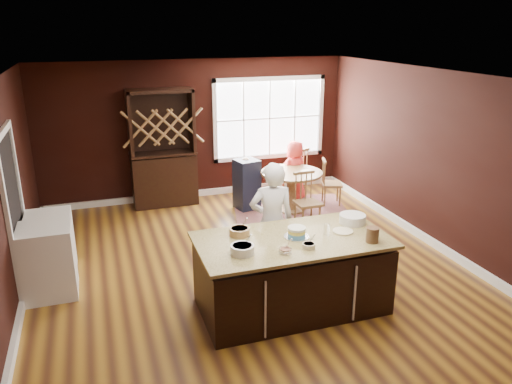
# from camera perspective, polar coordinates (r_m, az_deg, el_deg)

# --- Properties ---
(room_shell) EXTENTS (7.00, 7.00, 7.00)m
(room_shell) POSITION_cam_1_polar(r_m,az_deg,el_deg) (6.59, -0.46, 1.23)
(room_shell) COLOR #8F611B
(room_shell) RESTS_ON ground
(window) EXTENTS (2.36, 0.10, 1.66)m
(window) POSITION_cam_1_polar(r_m,az_deg,el_deg) (10.22, 1.53, 8.42)
(window) COLOR white
(window) RESTS_ON room_shell
(doorway) EXTENTS (0.08, 1.26, 2.13)m
(doorway) POSITION_cam_1_polar(r_m,az_deg,el_deg) (7.05, -25.75, -2.33)
(doorway) COLOR white
(doorway) RESTS_ON room_shell
(kitchen_island) EXTENTS (2.28, 1.20, 0.92)m
(kitchen_island) POSITION_cam_1_polar(r_m,az_deg,el_deg) (6.15, 4.10, -9.42)
(kitchen_island) COLOR black
(kitchen_island) RESTS_ON ground
(dining_table) EXTENTS (1.13, 1.13, 0.75)m
(dining_table) POSITION_cam_1_polar(r_m,az_deg,el_deg) (9.22, 4.06, 1.03)
(dining_table) COLOR olive
(dining_table) RESTS_ON ground
(baker) EXTENTS (0.66, 0.49, 1.65)m
(baker) POSITION_cam_1_polar(r_m,az_deg,el_deg) (6.64, 1.81, -3.48)
(baker) COLOR silver
(baker) RESTS_ON ground
(layer_cake) EXTENTS (0.31, 0.31, 0.12)m
(layer_cake) POSITION_cam_1_polar(r_m,az_deg,el_deg) (5.95, 4.67, -4.61)
(layer_cake) COLOR silver
(layer_cake) RESTS_ON kitchen_island
(bowl_blue) EXTENTS (0.27, 0.27, 0.10)m
(bowl_blue) POSITION_cam_1_polar(r_m,az_deg,el_deg) (5.53, -1.57, -6.58)
(bowl_blue) COLOR white
(bowl_blue) RESTS_ON kitchen_island
(bowl_yellow) EXTENTS (0.25, 0.25, 0.09)m
(bowl_yellow) POSITION_cam_1_polar(r_m,az_deg,el_deg) (6.00, -1.89, -4.54)
(bowl_yellow) COLOR olive
(bowl_yellow) RESTS_ON kitchen_island
(bowl_pink) EXTENTS (0.15, 0.15, 0.05)m
(bowl_pink) POSITION_cam_1_polar(r_m,az_deg,el_deg) (5.56, 3.37, -6.72)
(bowl_pink) COLOR silver
(bowl_pink) RESTS_ON kitchen_island
(bowl_olive) EXTENTS (0.15, 0.15, 0.06)m
(bowl_olive) POSITION_cam_1_polar(r_m,az_deg,el_deg) (5.70, 6.05, -6.13)
(bowl_olive) COLOR beige
(bowl_olive) RESTS_ON kitchen_island
(drinking_glass) EXTENTS (0.07, 0.07, 0.14)m
(drinking_glass) POSITION_cam_1_polar(r_m,az_deg,el_deg) (6.05, 8.07, -4.25)
(drinking_glass) COLOR silver
(drinking_glass) RESTS_ON kitchen_island
(dinner_plate) EXTENTS (0.25, 0.25, 0.02)m
(dinner_plate) POSITION_cam_1_polar(r_m,az_deg,el_deg) (6.19, 9.90, -4.43)
(dinner_plate) COLOR beige
(dinner_plate) RESTS_ON kitchen_island
(white_tub) EXTENTS (0.33, 0.33, 0.11)m
(white_tub) POSITION_cam_1_polar(r_m,az_deg,el_deg) (6.46, 10.96, -3.02)
(white_tub) COLOR silver
(white_tub) RESTS_ON kitchen_island
(stoneware_crock) EXTENTS (0.15, 0.15, 0.18)m
(stoneware_crock) POSITION_cam_1_polar(r_m,az_deg,el_deg) (5.95, 13.16, -4.78)
(stoneware_crock) COLOR brown
(stoneware_crock) RESTS_ON kitchen_island
(rug) EXTENTS (2.39, 2.02, 0.01)m
(rug) POSITION_cam_1_polar(r_m,az_deg,el_deg) (9.39, 3.99, -2.05)
(rug) COLOR brown
(rug) RESTS_ON ground
(chair_east) EXTENTS (0.46, 0.47, 0.91)m
(chair_east) POSITION_cam_1_polar(r_m,az_deg,el_deg) (9.64, 8.66, 1.15)
(chair_east) COLOR brown
(chair_east) RESTS_ON ground
(chair_south) EXTENTS (0.42, 0.40, 0.97)m
(chair_south) POSITION_cam_1_polar(r_m,az_deg,el_deg) (8.48, 5.92, -1.00)
(chair_south) COLOR brown
(chair_south) RESTS_ON ground
(chair_north) EXTENTS (0.56, 0.55, 1.01)m
(chair_north) POSITION_cam_1_polar(r_m,az_deg,el_deg) (10.06, 4.46, 2.36)
(chair_north) COLOR brown
(chair_north) RESTS_ON ground
(seated_woman) EXTENTS (0.69, 0.58, 1.20)m
(seated_woman) POSITION_cam_1_polar(r_m,az_deg,el_deg) (9.75, 4.44, 2.41)
(seated_woman) COLOR #F53E3C
(seated_woman) RESTS_ON ground
(high_chair) EXTENTS (0.48, 0.48, 0.99)m
(high_chair) POSITION_cam_1_polar(r_m,az_deg,el_deg) (9.30, -1.06, 0.99)
(high_chair) COLOR black
(high_chair) RESTS_ON ground
(toddler) EXTENTS (0.18, 0.14, 0.26)m
(toddler) POSITION_cam_1_polar(r_m,az_deg,el_deg) (9.21, -1.05, 2.84)
(toddler) COLOR #8CA5BF
(toddler) RESTS_ON high_chair
(table_plate) EXTENTS (0.22, 0.22, 0.02)m
(table_plate) POSITION_cam_1_polar(r_m,az_deg,el_deg) (9.17, 5.71, 2.34)
(table_plate) COLOR beige
(table_plate) RESTS_ON dining_table
(table_cup) EXTENTS (0.15, 0.15, 0.10)m
(table_cup) POSITION_cam_1_polar(r_m,az_deg,el_deg) (9.21, 2.57, 2.76)
(table_cup) COLOR white
(table_cup) RESTS_ON dining_table
(hutch) EXTENTS (1.20, 0.50, 2.21)m
(hutch) POSITION_cam_1_polar(r_m,az_deg,el_deg) (9.55, -10.61, 4.92)
(hutch) COLOR black
(hutch) RESTS_ON ground
(washer) EXTENTS (0.64, 0.62, 0.93)m
(washer) POSITION_cam_1_polar(r_m,az_deg,el_deg) (6.92, -22.67, -7.29)
(washer) COLOR silver
(washer) RESTS_ON ground
(dryer) EXTENTS (0.60, 0.58, 0.87)m
(dryer) POSITION_cam_1_polar(r_m,az_deg,el_deg) (7.52, -22.37, -5.45)
(dryer) COLOR white
(dryer) RESTS_ON ground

